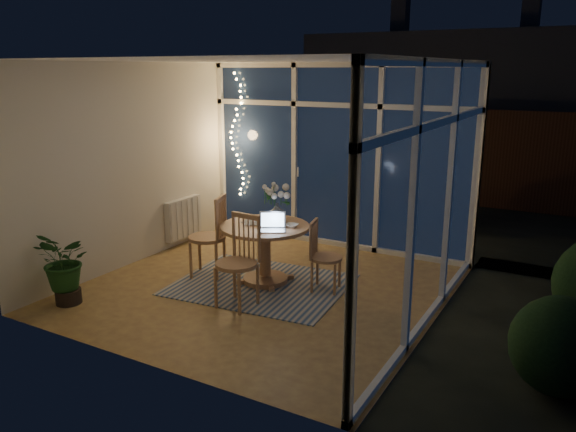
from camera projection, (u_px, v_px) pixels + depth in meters
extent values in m
plane|color=brown|center=(264.00, 288.00, 6.63)|extent=(4.00, 4.00, 0.00)
plane|color=white|center=(261.00, 60.00, 5.96)|extent=(4.00, 4.00, 0.00)
cube|color=silver|center=(337.00, 157.00, 7.98)|extent=(4.00, 0.04, 2.60)
cube|color=silver|center=(133.00, 221.00, 4.61)|extent=(4.00, 0.04, 2.60)
cube|color=silver|center=(131.00, 166.00, 7.25)|extent=(0.04, 4.00, 2.60)
cube|color=silver|center=(440.00, 200.00, 5.34)|extent=(0.04, 4.00, 2.60)
cube|color=white|center=(336.00, 157.00, 7.95)|extent=(4.00, 0.10, 2.60)
cube|color=white|center=(436.00, 200.00, 5.36)|extent=(0.10, 4.00, 2.60)
cube|color=silver|center=(183.00, 218.00, 8.21)|extent=(0.10, 0.70, 0.58)
cube|color=black|center=(426.00, 209.00, 10.61)|extent=(12.00, 6.00, 0.10)
cube|color=#351D13|center=(411.00, 153.00, 11.03)|extent=(11.00, 0.08, 1.80)
cube|color=#373B43|center=(466.00, 83.00, 13.08)|extent=(7.00, 3.00, 2.20)
sphere|color=black|center=(328.00, 191.00, 9.75)|extent=(0.90, 0.90, 0.90)
cube|color=beige|center=(261.00, 284.00, 6.73)|extent=(2.12, 1.76, 0.01)
cylinder|color=#9A6A45|center=(265.00, 254.00, 6.72)|extent=(1.15, 1.15, 0.72)
cube|color=#9A6A45|center=(207.00, 236.00, 6.91)|extent=(0.61, 0.61, 1.04)
cube|color=#9A6A45|center=(326.00, 256.00, 6.46)|extent=(0.47, 0.47, 0.85)
cube|color=#9A6A45|center=(236.00, 262.00, 6.00)|extent=(0.51, 0.51, 1.02)
imported|color=white|center=(277.00, 212.00, 6.80)|extent=(0.22, 0.22, 0.21)
imported|color=white|center=(292.00, 226.00, 6.54)|extent=(0.17, 0.17, 0.04)
cube|color=silver|center=(259.00, 221.00, 6.77)|extent=(0.44, 0.38, 0.01)
cube|color=black|center=(264.00, 225.00, 6.61)|extent=(0.11, 0.06, 0.01)
imported|color=#174318|center=(66.00, 271.00, 6.12)|extent=(0.64, 0.59, 0.76)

